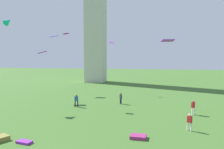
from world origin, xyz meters
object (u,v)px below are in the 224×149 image
at_px(person_0, 190,121).
at_px(person_2, 121,98).
at_px(kite_bundle_0, 24,142).
at_px(kite_bundle_1, 138,137).
at_px(kite_flying_1, 43,52).
at_px(kite_flying_3, 168,41).
at_px(person_3, 193,106).
at_px(kite_flying_4, 66,34).
at_px(kite_flying_2, 8,21).
at_px(kite_flying_0, 54,36).
at_px(person_1, 76,100).
at_px(kite_flying_5, 112,42).

bearing_deg(person_0, person_2, -18.45).
relative_size(person_0, kite_bundle_0, 1.29).
distance_m(person_0, kite_bundle_1, 5.36).
relative_size(person_2, kite_bundle_1, 1.24).
xyz_separation_m(kite_flying_1, kite_bundle_0, (7.80, -17.39, -7.50)).
bearing_deg(kite_flying_1, kite_flying_3, 146.48).
xyz_separation_m(person_3, kite_flying_4, (-17.24, 3.29, 9.19)).
height_order(kite_flying_3, kite_flying_4, kite_flying_4).
distance_m(person_0, kite_flying_3, 11.77).
distance_m(person_0, kite_flying_4, 20.79).
xyz_separation_m(person_3, kite_flying_2, (-24.96, 1.08, 10.86)).
bearing_deg(kite_bundle_1, person_3, 57.90).
relative_size(person_2, kite_flying_2, 1.06).
bearing_deg(kite_flying_4, kite_flying_0, -47.85).
distance_m(person_3, kite_bundle_0, 18.70).
height_order(person_1, kite_flying_2, kite_flying_2).
bearing_deg(person_1, person_0, 151.51).
relative_size(person_2, kite_flying_0, 1.07).
bearing_deg(person_1, kite_flying_0, -53.40).
distance_m(person_2, kite_bundle_0, 17.06).
distance_m(kite_flying_1, kite_flying_2, 6.73).
distance_m(person_0, person_3, 6.29).
height_order(person_2, kite_flying_4, kite_flying_4).
relative_size(kite_flying_0, kite_bundle_1, 1.15).
relative_size(person_2, kite_flying_4, 1.84).
bearing_deg(kite_flying_0, person_1, 125.34).
bearing_deg(kite_flying_1, kite_flying_0, -101.19).
bearing_deg(person_0, kite_flying_1, 4.82).
bearing_deg(person_0, kite_flying_2, 16.92).
xyz_separation_m(person_2, kite_flying_0, (-14.61, 8.89, 9.94)).
bearing_deg(kite_flying_0, person_2, 147.25).
distance_m(person_2, kite_flying_2, 19.34).
xyz_separation_m(kite_flying_5, kite_bundle_0, (-1.46, -27.21, -9.57)).
bearing_deg(kite_bundle_0, person_0, 23.51).
bearing_deg(person_3, kite_flying_5, 73.54).
bearing_deg(person_3, kite_flying_1, 109.43).
height_order(kite_flying_0, kite_bundle_0, kite_flying_0).
xyz_separation_m(kite_flying_4, kite_bundle_0, (2.84, -15.19, -10.10)).
relative_size(kite_flying_4, kite_flying_5, 1.05).
relative_size(kite_flying_3, kite_bundle_0, 1.46).
relative_size(kite_flying_0, kite_flying_2, 0.99).
xyz_separation_m(kite_flying_3, kite_flying_4, (-14.27, 1.01, 1.28)).
distance_m(kite_flying_0, kite_flying_3, 23.79).
relative_size(person_0, kite_bundle_1, 1.22).
height_order(person_3, kite_flying_3, kite_flying_3).
distance_m(person_0, kite_bundle_0, 14.39).
height_order(kite_flying_0, kite_flying_4, kite_flying_0).
xyz_separation_m(kite_flying_0, kite_flying_3, (21.01, -10.99, -1.94)).
height_order(kite_flying_1, kite_flying_4, kite_flying_4).
bearing_deg(kite_flying_2, kite_flying_0, -90.27).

